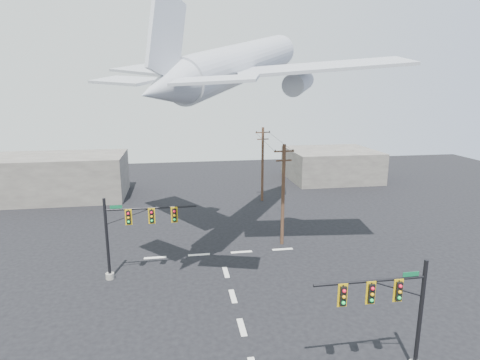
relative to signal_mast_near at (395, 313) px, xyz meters
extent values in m
plane|color=black|center=(-7.17, 5.56, -3.69)|extent=(120.00, 120.00, 0.00)
cube|color=beige|center=(-7.17, 5.56, -3.68)|extent=(0.40, 2.00, 0.01)
cube|color=beige|center=(-7.17, 9.56, -3.68)|extent=(0.40, 2.00, 0.01)
cube|color=beige|center=(-7.17, 13.56, -3.68)|extent=(0.40, 2.00, 0.01)
cube|color=beige|center=(-13.17, 17.56, -3.68)|extent=(2.00, 0.40, 0.01)
cube|color=beige|center=(-9.17, 17.56, -3.68)|extent=(2.00, 0.40, 0.01)
cube|color=beige|center=(-5.17, 17.56, -3.68)|extent=(2.00, 0.40, 0.01)
cube|color=beige|center=(-1.17, 17.56, -3.68)|extent=(2.00, 0.40, 0.01)
cylinder|color=black|center=(1.52, 0.06, -0.43)|extent=(0.22, 0.22, 6.51)
cylinder|color=black|center=(-1.50, 0.06, 1.90)|extent=(6.04, 0.15, 0.15)
cylinder|color=black|center=(0.01, 0.06, 1.34)|extent=(3.22, 0.07, 0.07)
cube|color=black|center=(0.01, -0.08, 1.31)|extent=(0.32, 0.28, 1.02)
cube|color=#C69A0B|center=(0.01, -0.06, 1.31)|extent=(0.51, 0.04, 1.26)
sphere|color=red|center=(0.01, -0.24, 1.64)|extent=(0.19, 0.19, 0.19)
sphere|color=orange|center=(0.01, -0.24, 1.31)|extent=(0.19, 0.19, 0.19)
sphere|color=#0CCA47|center=(0.01, -0.24, 0.99)|extent=(0.19, 0.19, 0.19)
cube|color=black|center=(-1.50, -0.08, 1.31)|extent=(0.32, 0.28, 1.02)
cube|color=#C69A0B|center=(-1.50, -0.06, 1.31)|extent=(0.51, 0.04, 1.26)
sphere|color=red|center=(-1.50, -0.24, 1.64)|extent=(0.19, 0.19, 0.19)
sphere|color=orange|center=(-1.50, -0.24, 1.31)|extent=(0.19, 0.19, 0.19)
sphere|color=#0CCA47|center=(-1.50, -0.24, 0.99)|extent=(0.19, 0.19, 0.19)
cube|color=black|center=(-3.01, -0.08, 1.31)|extent=(0.32, 0.28, 1.02)
cube|color=#C69A0B|center=(-3.01, -0.06, 1.31)|extent=(0.51, 0.04, 1.26)
sphere|color=red|center=(-3.01, -0.24, 1.64)|extent=(0.19, 0.19, 0.19)
sphere|color=orange|center=(-3.01, -0.24, 1.31)|extent=(0.19, 0.19, 0.19)
sphere|color=#0CCA47|center=(-3.01, -0.24, 0.99)|extent=(0.19, 0.19, 0.19)
cube|color=#0C5530|center=(0.69, 0.00, 2.13)|extent=(0.88, 0.04, 0.24)
cylinder|color=gray|center=(-16.61, 13.96, -3.44)|extent=(0.68, 0.68, 0.48)
cylinder|color=black|center=(-16.61, 13.96, -0.29)|extent=(0.23, 0.23, 6.78)
cylinder|color=black|center=(-13.05, 13.96, 2.13)|extent=(7.12, 0.16, 0.16)
cylinder|color=black|center=(-14.83, 13.96, 1.55)|extent=(3.75, 0.08, 0.08)
cube|color=black|center=(-14.83, 13.81, 1.52)|extent=(0.33, 0.29, 1.07)
cube|color=#C69A0B|center=(-14.83, 13.83, 1.52)|extent=(0.53, 0.04, 1.31)
sphere|color=red|center=(-14.83, 13.65, 1.86)|extent=(0.19, 0.19, 0.19)
sphere|color=orange|center=(-14.83, 13.65, 1.52)|extent=(0.19, 0.19, 0.19)
sphere|color=#0CCA47|center=(-14.83, 13.65, 1.18)|extent=(0.19, 0.19, 0.19)
cube|color=black|center=(-13.05, 13.81, 1.52)|extent=(0.33, 0.29, 1.07)
cube|color=#C69A0B|center=(-13.05, 13.83, 1.52)|extent=(0.53, 0.04, 1.31)
sphere|color=red|center=(-13.05, 13.65, 1.86)|extent=(0.19, 0.19, 0.19)
sphere|color=orange|center=(-13.05, 13.65, 1.52)|extent=(0.19, 0.19, 0.19)
sphere|color=#0CCA47|center=(-13.05, 13.65, 1.18)|extent=(0.19, 0.19, 0.19)
cube|color=black|center=(-11.27, 13.81, 1.52)|extent=(0.33, 0.29, 1.07)
cube|color=#C69A0B|center=(-11.27, 13.83, 1.52)|extent=(0.53, 0.04, 1.31)
sphere|color=red|center=(-11.27, 13.65, 1.86)|extent=(0.19, 0.19, 0.19)
sphere|color=orange|center=(-11.27, 13.65, 1.52)|extent=(0.19, 0.19, 0.19)
sphere|color=#0CCA47|center=(-11.27, 13.65, 1.18)|extent=(0.19, 0.19, 0.19)
cube|color=#0C5530|center=(-15.73, 13.90, 2.37)|extent=(0.92, 0.04, 0.25)
cylinder|color=#4B3020|center=(-0.88, 18.93, 1.29)|extent=(0.33, 0.33, 9.95)
cube|color=#4B3020|center=(-0.88, 18.93, 5.60)|extent=(1.99, 0.30, 0.13)
cube|color=#4B3020|center=(-0.88, 18.93, 4.72)|extent=(1.55, 0.27, 0.13)
cylinder|color=black|center=(-1.76, 18.85, 5.71)|extent=(0.11, 0.11, 0.13)
cylinder|color=black|center=(-0.88, 18.93, 5.71)|extent=(0.11, 0.11, 0.13)
cylinder|color=black|center=(0.01, 19.01, 5.71)|extent=(0.11, 0.11, 0.13)
cylinder|color=#4B3020|center=(0.54, 34.49, 1.33)|extent=(0.34, 0.34, 10.03)
cube|color=#4B3020|center=(0.54, 34.49, 5.66)|extent=(2.03, 0.40, 0.14)
cube|color=#4B3020|center=(0.54, 34.49, 4.76)|extent=(1.58, 0.34, 0.14)
cylinder|color=black|center=(-0.35, 34.37, 5.78)|extent=(0.11, 0.11, 0.14)
cylinder|color=black|center=(0.54, 34.49, 5.78)|extent=(0.11, 0.11, 0.14)
cylinder|color=black|center=(1.43, 34.61, 5.78)|extent=(0.11, 0.11, 0.14)
cylinder|color=black|center=(-1.06, 26.71, 5.58)|extent=(1.43, 15.57, 0.03)
cylinder|color=black|center=(0.73, 26.71, 5.58)|extent=(1.46, 15.57, 0.03)
cylinder|color=#A8ACB5|center=(-4.66, 19.93, 13.66)|extent=(14.53, 19.96, 7.02)
cone|color=#A8ACB5|center=(2.29, 30.71, 15.91)|extent=(5.69, 6.24, 4.15)
cone|color=#A8ACB5|center=(-11.61, 9.16, 11.40)|extent=(5.37, 6.01, 3.82)
cube|color=#A8ACB5|center=(-11.77, 22.85, 13.09)|extent=(11.32, 14.14, 1.08)
cube|color=#A8ACB5|center=(0.93, 14.66, 13.09)|extent=(14.25, 6.55, 1.08)
cylinder|color=#A8ACB5|center=(-9.26, 22.55, 11.89)|extent=(3.58, 4.11, 2.46)
cylinder|color=#A8ACB5|center=(-0.38, 16.83, 11.89)|extent=(3.58, 4.11, 2.46)
cube|color=#A8ACB5|center=(-11.27, 9.68, 14.73)|extent=(2.73, 4.04, 5.98)
cube|color=#A8ACB5|center=(-14.17, 11.42, 11.92)|extent=(5.27, 5.47, 0.59)
cube|color=#A8ACB5|center=(-8.49, 7.76, 11.92)|extent=(5.74, 3.83, 0.59)
cube|color=slate|center=(-27.17, 40.56, -0.69)|extent=(18.00, 10.00, 6.00)
cube|color=slate|center=(14.83, 45.56, -1.19)|extent=(14.00, 12.00, 5.00)
camera|label=1|loc=(-11.05, -17.23, 11.48)|focal=30.00mm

